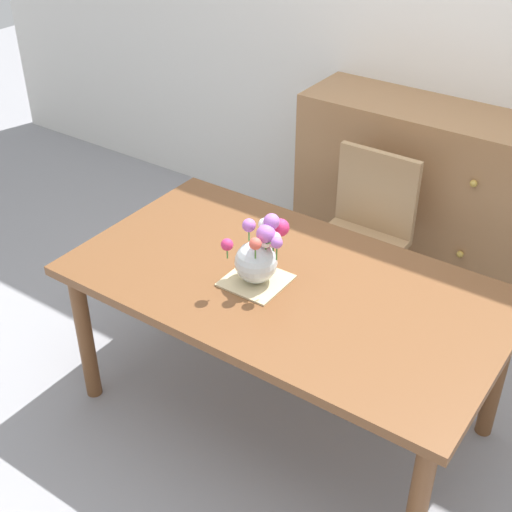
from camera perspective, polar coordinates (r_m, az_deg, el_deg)
ground_plane at (r=3.24m, az=2.18°, el=-12.43°), size 12.00×12.00×0.00m
back_wall at (r=3.82m, az=16.53°, el=18.24°), size 7.00×0.10×2.80m
dining_table at (r=2.81m, az=2.46°, el=-3.34°), size 1.72×0.96×0.72m
chair_far at (r=3.51m, az=8.72°, el=2.12°), size 0.42×0.42×0.90m
dresser at (r=3.89m, az=13.64°, el=4.57°), size 1.40×0.47×1.00m
placemat at (r=2.76m, az=0.00°, el=-2.01°), size 0.23×0.23×0.01m
flower_vase at (r=2.69m, az=0.28°, el=0.24°), size 0.21×0.28×0.28m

